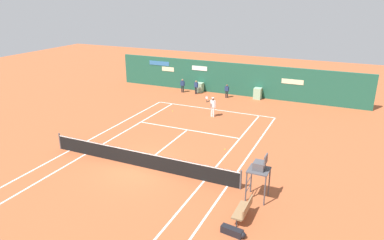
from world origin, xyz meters
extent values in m
plane|color=#A8512D|center=(0.00, 0.00, 0.00)|extent=(80.00, 80.00, 0.00)
cube|color=white|center=(0.00, 11.70, 0.00)|extent=(10.60, 0.10, 0.01)
cube|color=white|center=(-5.30, 0.00, 0.00)|extent=(0.10, 23.40, 0.01)
cube|color=white|center=(-4.00, 0.00, 0.00)|extent=(0.10, 23.40, 0.01)
cube|color=white|center=(4.00, 0.00, 0.00)|extent=(0.10, 23.40, 0.01)
cube|color=white|center=(5.30, 0.00, 0.00)|extent=(0.10, 23.40, 0.01)
cube|color=white|center=(0.00, 6.40, 0.00)|extent=(8.00, 0.10, 0.01)
cube|color=white|center=(0.00, 3.20, 0.00)|extent=(0.10, 6.40, 0.01)
cube|color=white|center=(0.00, 11.55, 0.00)|extent=(0.10, 0.24, 0.01)
cylinder|color=#4C4C51|center=(-6.00, 0.00, 0.53)|extent=(0.10, 0.10, 1.07)
cylinder|color=#4C4C51|center=(6.00, 0.00, 0.53)|extent=(0.10, 0.10, 1.07)
cube|color=black|center=(0.00, 0.00, 0.47)|extent=(12.00, 0.03, 0.95)
cube|color=white|center=(0.00, 0.00, 0.92)|extent=(12.00, 0.04, 0.06)
cube|color=#1E5642|center=(0.00, 17.00, 1.56)|extent=(25.00, 0.24, 3.12)
cube|color=beige|center=(5.64, 16.86, 1.87)|extent=(1.95, 0.02, 0.44)
cube|color=#2D6BA8|center=(-8.20, 16.86, 2.49)|extent=(2.35, 0.02, 0.44)
cube|color=white|center=(-3.56, 16.86, 2.34)|extent=(1.63, 0.02, 0.44)
cube|color=beige|center=(-7.16, 16.86, 1.95)|extent=(1.41, 0.02, 0.44)
cube|color=#8CB793|center=(-3.33, 16.45, 0.48)|extent=(0.65, 0.70, 0.96)
cube|color=#8CB793|center=(2.61, 16.45, 0.53)|extent=(0.69, 0.70, 1.06)
cylinder|color=#47474C|center=(6.54, -0.95, 0.76)|extent=(0.07, 0.07, 1.53)
cylinder|color=#47474C|center=(6.54, -0.05, 0.76)|extent=(0.07, 0.07, 1.53)
cylinder|color=#47474C|center=(7.44, -0.95, 0.76)|extent=(0.07, 0.07, 1.53)
cylinder|color=#47474C|center=(7.44, -0.05, 0.76)|extent=(0.07, 0.07, 1.53)
cylinder|color=#47474C|center=(6.54, -0.50, 0.46)|extent=(0.04, 0.81, 0.04)
cylinder|color=#47474C|center=(6.54, -0.50, 0.92)|extent=(0.04, 0.81, 0.04)
cube|color=#47474C|center=(6.99, -0.50, 1.56)|extent=(1.00, 1.00, 0.06)
cube|color=#4C4C51|center=(6.99, -0.50, 1.79)|extent=(0.52, 0.56, 0.40)
cube|color=#4C4C51|center=(7.28, -0.50, 2.16)|extent=(0.06, 0.56, 0.45)
cylinder|color=#38383D|center=(6.76, -3.06, 0.19)|extent=(0.06, 0.06, 0.38)
cylinder|color=#38383D|center=(6.76, -1.75, 0.19)|extent=(0.06, 0.06, 0.38)
cube|color=olive|center=(6.76, -2.40, 0.42)|extent=(0.48, 1.47, 0.08)
cube|color=olive|center=(7.03, -2.40, 0.67)|extent=(0.06, 1.47, 0.42)
cube|color=black|center=(6.75, -3.61, 0.16)|extent=(0.98, 0.43, 0.32)
sphere|color=black|center=(7.21, -3.68, 0.16)|extent=(0.29, 0.29, 0.28)
cylinder|color=white|center=(0.69, 9.89, 0.41)|extent=(0.13, 0.13, 0.81)
cylinder|color=white|center=(0.52, 9.93, 0.41)|extent=(0.13, 0.13, 0.81)
cube|color=white|center=(0.60, 9.91, 1.10)|extent=(0.40, 0.28, 0.57)
sphere|color=brown|center=(0.60, 9.91, 1.49)|extent=(0.22, 0.22, 0.22)
cylinder|color=white|center=(0.60, 9.91, 1.58)|extent=(0.21, 0.21, 0.06)
cylinder|color=white|center=(0.82, 9.86, 1.06)|extent=(0.09, 0.09, 0.55)
cylinder|color=brown|center=(0.32, 9.69, 1.33)|extent=(0.20, 0.55, 0.09)
cylinder|color=black|center=(0.27, 9.43, 1.44)|extent=(0.03, 0.03, 0.22)
torus|color=#DB3838|center=(0.27, 9.43, 1.69)|extent=(0.30, 0.09, 0.30)
cylinder|color=silver|center=(0.27, 9.43, 1.69)|extent=(0.25, 0.06, 0.26)
cylinder|color=black|center=(-0.10, 15.62, 0.33)|extent=(0.11, 0.11, 0.66)
cylinder|color=black|center=(-0.25, 15.62, 0.33)|extent=(0.11, 0.11, 0.66)
cube|color=navy|center=(-0.17, 15.62, 0.89)|extent=(0.30, 0.18, 0.46)
sphere|color=brown|center=(-0.17, 15.62, 1.21)|extent=(0.18, 0.18, 0.18)
cylinder|color=navy|center=(0.01, 15.63, 0.86)|extent=(0.07, 0.07, 0.45)
cylinder|color=navy|center=(-0.36, 15.61, 0.86)|extent=(0.07, 0.07, 0.45)
cylinder|color=black|center=(-3.29, 15.61, 0.35)|extent=(0.11, 0.11, 0.69)
cylinder|color=black|center=(-3.45, 15.63, 0.35)|extent=(0.11, 0.11, 0.69)
cube|color=navy|center=(-3.37, 15.62, 0.94)|extent=(0.34, 0.22, 0.49)
sphere|color=#8C664C|center=(-3.37, 15.62, 1.28)|extent=(0.19, 0.19, 0.19)
cylinder|color=navy|center=(-3.18, 15.59, 0.90)|extent=(0.07, 0.07, 0.47)
cylinder|color=navy|center=(-3.56, 15.65, 0.90)|extent=(0.07, 0.07, 0.47)
cylinder|color=black|center=(-4.79, 15.63, 0.35)|extent=(0.11, 0.11, 0.70)
cylinder|color=black|center=(-4.95, 15.61, 0.35)|extent=(0.11, 0.11, 0.70)
cube|color=navy|center=(-4.87, 15.62, 0.94)|extent=(0.33, 0.21, 0.49)
sphere|color=#8C664C|center=(-4.87, 15.62, 1.28)|extent=(0.19, 0.19, 0.19)
cylinder|color=navy|center=(-4.68, 15.64, 0.91)|extent=(0.07, 0.07, 0.47)
cylinder|color=navy|center=(-5.06, 15.60, 0.91)|extent=(0.07, 0.07, 0.47)
sphere|color=#CCE033|center=(-2.97, 9.78, 0.03)|extent=(0.07, 0.07, 0.07)
sphere|color=#CCE033|center=(3.69, 4.23, 0.03)|extent=(0.07, 0.07, 0.07)
camera|label=1|loc=(10.27, -15.35, 9.42)|focal=32.95mm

